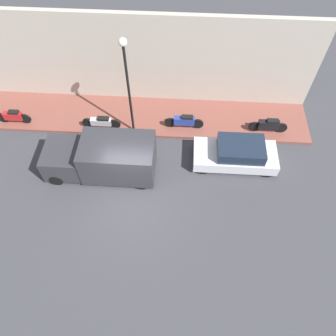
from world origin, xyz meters
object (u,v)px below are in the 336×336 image
at_px(motorcycle_red, 13,116).
at_px(streetlamp, 127,75).
at_px(motorcycle_blue, 184,121).
at_px(parked_car, 237,154).
at_px(motorcycle_black, 269,125).
at_px(scooter_silver, 101,122).
at_px(delivery_van, 102,158).

height_order(motorcycle_red, streetlamp, streetlamp).
xyz_separation_m(motorcycle_blue, streetlamp, (-0.38, 2.67, 3.20)).
relative_size(parked_car, streetlamp, 0.74).
distance_m(parked_car, motorcycle_black, 2.70).
xyz_separation_m(scooter_silver, streetlamp, (-0.09, -1.70, 3.24)).
bearing_deg(parked_car, motorcycle_black, -41.46).
distance_m(parked_car, motorcycle_red, 11.88).
xyz_separation_m(delivery_van, scooter_silver, (2.67, 0.59, -0.45)).
height_order(motorcycle_black, motorcycle_blue, motorcycle_black).
distance_m(motorcycle_black, motorcycle_blue, 4.40).
relative_size(parked_car, delivery_van, 0.78).
xyz_separation_m(delivery_van, motorcycle_red, (2.76, 5.34, -0.42)).
bearing_deg(motorcycle_blue, streetlamp, 98.13).
bearing_deg(motorcycle_red, motorcycle_black, -89.22).
height_order(scooter_silver, motorcycle_blue, motorcycle_blue).
bearing_deg(delivery_van, parked_car, -81.82).
relative_size(parked_car, motorcycle_blue, 1.98).
bearing_deg(motorcycle_black, delivery_van, 109.77).
xyz_separation_m(motorcycle_black, streetlamp, (-0.36, 7.07, 3.19)).
distance_m(motorcycle_red, motorcycle_blue, 9.13).
bearing_deg(motorcycle_black, motorcycle_blue, 89.73).
bearing_deg(motorcycle_blue, scooter_silver, 93.84).
bearing_deg(motorcycle_blue, motorcycle_black, -90.27).
distance_m(delivery_van, motorcycle_red, 6.02).
bearing_deg(motorcycle_red, parked_car, -98.90).
bearing_deg(motorcycle_black, motorcycle_red, 90.78).
relative_size(scooter_silver, streetlamp, 0.37).
height_order(motorcycle_black, streetlamp, streetlamp).
bearing_deg(motorcycle_black, scooter_silver, 91.78).
xyz_separation_m(motorcycle_red, streetlamp, (-0.18, -6.45, 3.21)).
distance_m(delivery_van, motorcycle_black, 8.70).
bearing_deg(scooter_silver, motorcycle_red, 88.93).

